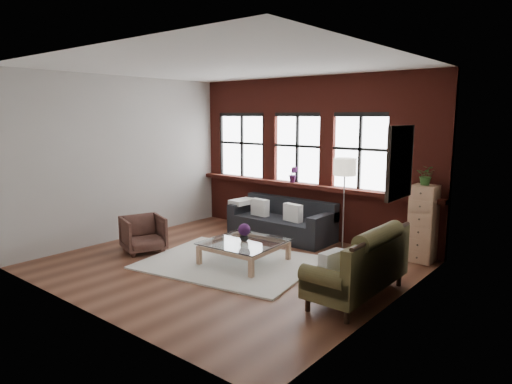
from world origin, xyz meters
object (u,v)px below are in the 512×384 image
Objects in this scene: dark_sofa at (281,219)px; coffee_table at (244,252)px; vase at (244,237)px; floor_lamp at (344,202)px; vintage_settee at (358,263)px; drawer_chest at (423,223)px; armchair at (143,234)px.

dark_sofa is 1.82× the size of coffee_table.
floor_lamp reaches higher than vase.
vintage_settee is 1.54× the size of coffee_table.
coffee_table is at bearing 176.53° from vintage_settee.
drawer_chest is (0.12, 2.14, 0.17)m from vintage_settee.
drawer_chest is (2.24, 2.01, 0.19)m from vase.
vintage_settee is 4.02m from armchair.
vase is (1.86, 0.64, 0.13)m from armchair.
vintage_settee is 11.77× the size of vase.
vintage_settee is 1.40× the size of drawer_chest.
armchair is at bearing -140.96° from floor_lamp.
armchair is 0.39× the size of floor_lamp.
floor_lamp is at bearing 60.02° from vase.
coffee_table is 0.91× the size of drawer_chest.
coffee_table is 7.62× the size of vase.
floor_lamp is (1.43, -0.07, 0.53)m from dark_sofa.
vase is at bearing -73.84° from dark_sofa.
floor_lamp is (0.94, 1.63, 0.74)m from coffee_table.
dark_sofa is at bearing 145.01° from vintage_settee.
coffee_table is 0.27m from vase.
armchair reaches higher than vase.
vintage_settee is at bearing -3.47° from vase.
dark_sofa reaches higher than vase.
vase is at bearing 180.00° from coffee_table.
drawer_chest is (2.24, 2.01, 0.46)m from coffee_table.
drawer_chest reaches higher than vintage_settee.
coffee_table is at bearing -119.98° from floor_lamp.
coffee_table is at bearing 0.00° from vase.
armchair is 0.61× the size of coffee_table.
floor_lamp is (2.80, 2.27, 0.60)m from armchair.
coffee_table is 0.64× the size of floor_lamp.
vintage_settee is 2.54× the size of armchair.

